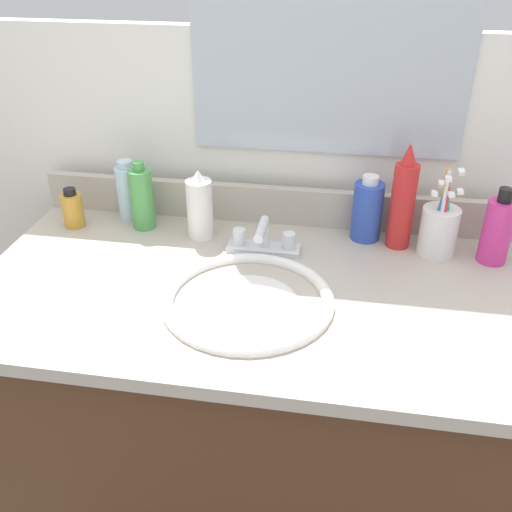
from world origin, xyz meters
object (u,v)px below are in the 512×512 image
at_px(bottle_soap_pink, 497,230).
at_px(bottle_spray_red, 403,201).
at_px(bottle_toner_green, 142,198).
at_px(bottle_shampoo_blue, 367,210).
at_px(bottle_gel_clear, 128,191).
at_px(bottle_oil_amber, 73,209).
at_px(bottle_lotion_white, 200,208).
at_px(faucet, 264,241).
at_px(cup_white_ceramic, 439,230).

bearing_deg(bottle_soap_pink, bottle_spray_red, 169.72).
bearing_deg(bottle_toner_green, bottle_shampoo_blue, 3.35).
bearing_deg(bottle_spray_red, bottle_gel_clear, 176.95).
xyz_separation_m(bottle_oil_amber, bottle_lotion_white, (0.31, -0.00, 0.03)).
xyz_separation_m(faucet, bottle_shampoo_blue, (0.22, 0.10, 0.04)).
distance_m(bottle_toner_green, bottle_gel_clear, 0.07).
xyz_separation_m(bottle_toner_green, cup_white_ceramic, (0.67, -0.02, -0.02)).
bearing_deg(cup_white_ceramic, bottle_shampoo_blue, 163.16).
bearing_deg(bottle_shampoo_blue, bottle_spray_red, -17.18).
distance_m(faucet, bottle_oil_amber, 0.47).
height_order(bottle_oil_amber, bottle_gel_clear, bottle_gel_clear).
height_order(bottle_oil_amber, cup_white_ceramic, cup_white_ceramic).
bearing_deg(bottle_shampoo_blue, bottle_oil_amber, -175.58).
xyz_separation_m(bottle_spray_red, bottle_gel_clear, (-0.64, 0.03, -0.04)).
height_order(faucet, cup_white_ceramic, cup_white_ceramic).
relative_size(bottle_lotion_white, bottle_shampoo_blue, 1.07).
xyz_separation_m(bottle_oil_amber, bottle_gel_clear, (0.12, 0.06, 0.03)).
relative_size(bottle_shampoo_blue, cup_white_ceramic, 0.77).
xyz_separation_m(bottle_oil_amber, cup_white_ceramic, (0.84, 0.01, 0.02)).
bearing_deg(faucet, bottle_oil_amber, 173.78).
relative_size(bottle_soap_pink, bottle_gel_clear, 1.14).
relative_size(faucet, bottle_gel_clear, 1.09).
bearing_deg(faucet, bottle_lotion_white, 162.18).
bearing_deg(bottle_toner_green, bottle_spray_red, 0.78).
height_order(bottle_lotion_white, cup_white_ceramic, cup_white_ceramic).
bearing_deg(faucet, bottle_gel_clear, 161.70).
xyz_separation_m(bottle_gel_clear, bottle_lotion_white, (0.19, -0.07, 0.00)).
distance_m(bottle_toner_green, bottle_spray_red, 0.59).
xyz_separation_m(bottle_toner_green, bottle_shampoo_blue, (0.52, 0.03, -0.00)).
bearing_deg(bottle_spray_red, bottle_toner_green, -179.22).
bearing_deg(cup_white_ceramic, faucet, -171.27).
relative_size(faucet, bottle_spray_red, 0.67).
relative_size(bottle_oil_amber, bottle_spray_red, 0.40).
distance_m(bottle_spray_red, cup_white_ceramic, 0.10).
distance_m(faucet, cup_white_ceramic, 0.38).
bearing_deg(cup_white_ceramic, bottle_spray_red, 163.46).
bearing_deg(bottle_oil_amber, bottle_spray_red, 2.32).
relative_size(bottle_oil_amber, bottle_shampoo_blue, 0.63).
bearing_deg(cup_white_ceramic, bottle_toner_green, 178.63).
xyz_separation_m(bottle_soap_pink, bottle_shampoo_blue, (-0.27, 0.06, -0.00)).
xyz_separation_m(bottle_toner_green, bottle_spray_red, (0.59, 0.01, 0.03)).
distance_m(bottle_soap_pink, bottle_shampoo_blue, 0.27).
bearing_deg(bottle_gel_clear, bottle_shampoo_blue, -1.19).
xyz_separation_m(bottle_lotion_white, bottle_shampoo_blue, (0.37, 0.05, -0.00)).
bearing_deg(bottle_spray_red, bottle_soap_pink, -10.28).
bearing_deg(bottle_shampoo_blue, bottle_soap_pink, -12.17).
bearing_deg(bottle_oil_amber, bottle_gel_clear, 29.17).
distance_m(bottle_gel_clear, bottle_shampoo_blue, 0.57).
height_order(bottle_gel_clear, bottle_lotion_white, bottle_lotion_white).
relative_size(bottle_oil_amber, bottle_lotion_white, 0.59).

